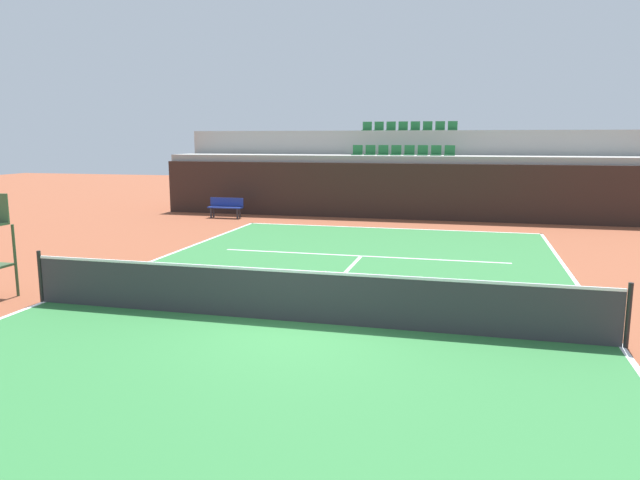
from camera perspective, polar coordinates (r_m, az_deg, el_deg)
The scene contains 14 objects.
ground_plane at distance 11.02m, azimuth -2.12°, elevation -7.89°, with size 80.00×80.00×0.00m, color brown.
court_surface at distance 11.02m, azimuth -2.12°, elevation -7.86°, with size 11.00×24.00×0.01m, color #2D7238.
baseline_far at distance 22.47m, azimuth 6.53°, elevation 1.13°, with size 11.00×0.10×0.00m, color white.
sideline_left at distance 13.55m, azimuth -24.91°, elevation -5.39°, with size 0.10×24.00×0.00m, color white.
sideline_right at distance 10.88m, azimuth 26.99°, elevation -9.13°, with size 0.10×24.00×0.00m, color white.
service_line_far at distance 17.06m, azimuth 3.97°, elevation -1.54°, with size 8.26×0.10×0.00m, color white.
centre_service_line at distance 14.00m, azimuth 1.60°, elevation -4.01°, with size 0.10×6.40×0.00m, color white.
back_wall at distance 25.12m, azimuth 7.47°, elevation 4.65°, with size 20.91×0.30×2.32m, color black.
stands_tier_lower at distance 26.44m, azimuth 7.83°, elevation 5.21°, with size 20.91×2.40×2.62m, color #9E9E99.
stands_tier_upper at distance 28.79m, azimuth 8.41°, elevation 6.64°, with size 20.91×2.40×3.70m, color #9E9E99.
seating_row_lower at distance 26.46m, azimuth 7.93°, elevation 8.32°, with size 4.47×0.44×0.44m.
seating_row_upper at distance 28.85m, azimuth 8.53°, elevation 10.57°, with size 4.47×0.44×0.44m.
tennis_net at distance 10.88m, azimuth -2.13°, elevation -5.33°, with size 11.08×0.08×1.07m.
player_bench at distance 25.64m, azimuth -9.02°, elevation 3.24°, with size 1.50×0.40×0.85m.
Camera 1 is at (2.99, -10.07, 3.32)m, focal length 33.36 mm.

